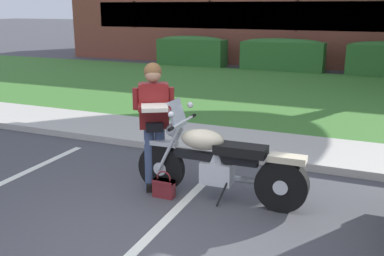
{
  "coord_description": "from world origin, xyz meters",
  "views": [
    {
      "loc": [
        2.12,
        -3.69,
        2.39
      ],
      "look_at": [
        -0.15,
        1.52,
        0.85
      ],
      "focal_mm": 42.11,
      "sensor_mm": 36.0,
      "label": 1
    }
  ],
  "objects_px": {
    "rider_person": "(154,117)",
    "hedge_left": "(192,50)",
    "handbag": "(164,187)",
    "brick_building": "(314,16)",
    "motorcycle": "(225,164)",
    "hedge_center_left": "(283,54)"
  },
  "relations": [
    {
      "from": "handbag",
      "to": "hedge_left",
      "type": "distance_m",
      "value": 13.26
    },
    {
      "from": "rider_person",
      "to": "hedge_left",
      "type": "xyz_separation_m",
      "value": [
        -4.74,
        12.09,
        -0.36
      ]
    },
    {
      "from": "rider_person",
      "to": "handbag",
      "type": "distance_m",
      "value": 0.91
    },
    {
      "from": "hedge_center_left",
      "to": "brick_building",
      "type": "bearing_deg",
      "value": 87.35
    },
    {
      "from": "hedge_center_left",
      "to": "motorcycle",
      "type": "bearing_deg",
      "value": -80.72
    },
    {
      "from": "hedge_left",
      "to": "hedge_center_left",
      "type": "bearing_deg",
      "value": 0.0
    },
    {
      "from": "rider_person",
      "to": "hedge_left",
      "type": "relative_size",
      "value": 0.61
    },
    {
      "from": "motorcycle",
      "to": "hedge_left",
      "type": "relative_size",
      "value": 0.8
    },
    {
      "from": "motorcycle",
      "to": "handbag",
      "type": "bearing_deg",
      "value": -163.95
    },
    {
      "from": "handbag",
      "to": "brick_building",
      "type": "xyz_separation_m",
      "value": [
        -0.97,
        17.68,
        1.81
      ]
    },
    {
      "from": "rider_person",
      "to": "hedge_left",
      "type": "bearing_deg",
      "value": 111.41
    },
    {
      "from": "handbag",
      "to": "hedge_center_left",
      "type": "relative_size",
      "value": 0.12
    },
    {
      "from": "rider_person",
      "to": "hedge_left",
      "type": "height_order",
      "value": "rider_person"
    },
    {
      "from": "hedge_left",
      "to": "brick_building",
      "type": "bearing_deg",
      "value": 53.49
    },
    {
      "from": "rider_person",
      "to": "brick_building",
      "type": "relative_size",
      "value": 0.08
    },
    {
      "from": "hedge_left",
      "to": "handbag",
      "type": "bearing_deg",
      "value": -67.99
    },
    {
      "from": "motorcycle",
      "to": "brick_building",
      "type": "distance_m",
      "value": 17.6
    },
    {
      "from": "rider_person",
      "to": "hedge_center_left",
      "type": "bearing_deg",
      "value": 94.71
    },
    {
      "from": "rider_person",
      "to": "motorcycle",
      "type": "bearing_deg",
      "value": 1.56
    },
    {
      "from": "motorcycle",
      "to": "hedge_left",
      "type": "xyz_separation_m",
      "value": [
        -5.71,
        12.06,
        0.16
      ]
    },
    {
      "from": "motorcycle",
      "to": "handbag",
      "type": "distance_m",
      "value": 0.85
    },
    {
      "from": "motorcycle",
      "to": "hedge_center_left",
      "type": "height_order",
      "value": "motorcycle"
    }
  ]
}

